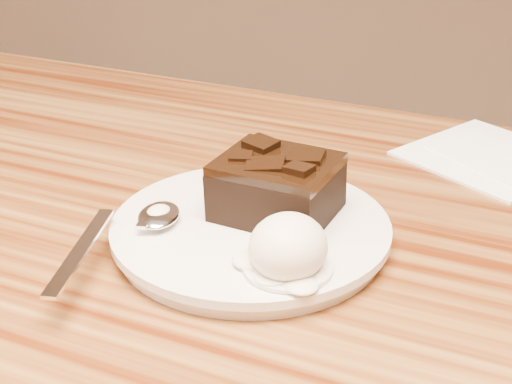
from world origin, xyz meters
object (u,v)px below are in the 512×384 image
at_px(napkin, 491,156).
at_px(ice_cream_scoop, 288,247).
at_px(spoon, 159,217).
at_px(plate, 251,233).
at_px(brownie, 277,191).

bearing_deg(napkin, ice_cream_scoop, -107.44).
bearing_deg(spoon, plate, 8.31).
distance_m(ice_cream_scoop, spoon, 0.12).
distance_m(plate, napkin, 0.29).
relative_size(spoon, napkin, 1.26).
relative_size(plate, brownie, 2.49).
bearing_deg(ice_cream_scoop, plate, 135.27).
xyz_separation_m(plate, ice_cream_scoop, (0.05, -0.05, 0.03)).
bearing_deg(brownie, spoon, -145.86).
bearing_deg(ice_cream_scoop, napkin, 72.56).
distance_m(brownie, napkin, 0.26).
distance_m(brownie, spoon, 0.09).
xyz_separation_m(brownie, napkin, (0.13, 0.22, -0.04)).
relative_size(plate, napkin, 1.53).
bearing_deg(napkin, plate, -120.63).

